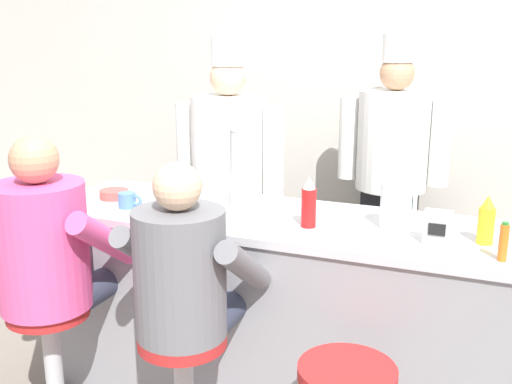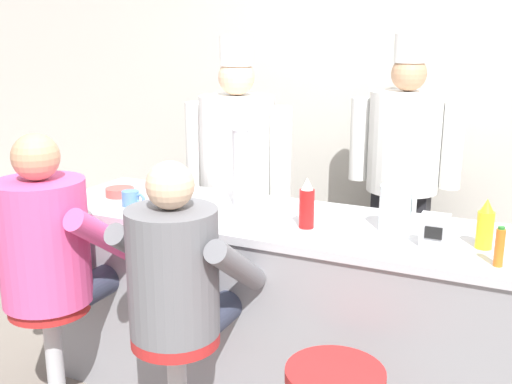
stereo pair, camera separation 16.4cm
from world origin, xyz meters
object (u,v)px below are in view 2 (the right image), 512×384
Objects in this scene: mustard_bottle_yellow at (485,226)px; cook_in_whites_near at (237,173)px; diner_seated_pink at (50,250)px; hot_sauce_bottle_orange at (500,247)px; water_pitcher_clear at (395,208)px; ketchup_bottle_red at (307,205)px; breakfast_plate at (201,208)px; cup_stack_steel at (240,168)px; diner_seated_grey at (178,283)px; cereal_bowl at (120,192)px; coffee_mug_tan at (72,192)px; cook_in_whites_far at (403,166)px; napkin_dispenser_chrome at (435,231)px; coffee_mug_blue at (131,198)px.

cook_in_whites_near reaches higher than mustard_bottle_yellow.
diner_seated_pink reaches higher than mustard_bottle_yellow.
cook_in_whites_near reaches higher than hot_sauce_bottle_orange.
ketchup_bottle_red is at bearing -160.61° from water_pitcher_clear.
cup_stack_steel is at bearing 54.29° from breakfast_plate.
diner_seated_grey is (0.07, -0.71, -0.34)m from cup_stack_steel.
hot_sauce_bottle_orange is (0.82, -0.13, -0.03)m from ketchup_bottle_red.
cereal_bowl is (-1.86, 0.03, -0.07)m from mustard_bottle_yellow.
ketchup_bottle_red is at bearing 53.86° from diner_seated_grey.
water_pitcher_clear is at bearing 7.23° from coffee_mug_tan.
cup_stack_steel is (-0.44, 0.20, 0.09)m from ketchup_bottle_red.
cook_in_whites_far is at bearing 45.34° from coffee_mug_tan.
water_pitcher_clear is 1.68m from coffee_mug_tan.
cook_in_whites_far is at bearing 74.91° from diner_seated_grey.
breakfast_plate is at bearing -6.34° from cereal_bowl.
hot_sauce_bottle_orange is 0.52m from water_pitcher_clear.
cup_stack_steel is (0.13, 0.18, 0.18)m from breakfast_plate.
cup_stack_steel is (0.86, 0.28, 0.16)m from coffee_mug_tan.
mustard_bottle_yellow is at bearing 21.95° from napkin_dispenser_chrome.
water_pitcher_clear is 1.58m from diner_seated_pink.
breakfast_plate is at bearing -178.46° from mustard_bottle_yellow.
hot_sauce_bottle_orange reaches higher than breakfast_plate.
breakfast_plate is 0.68× the size of cup_stack_steel.
coffee_mug_tan is at bearing -176.39° from ketchup_bottle_red.
cook_in_whites_far is (0.89, 0.61, 0.01)m from cook_in_whites_near.
cook_in_whites_far is (0.58, 1.17, -0.16)m from cup_stack_steel.
coffee_mug_blue is 0.07× the size of cook_in_whites_far.
ketchup_bottle_red is at bearing -95.74° from cook_in_whites_far.
water_pitcher_clear is 0.11× the size of cook_in_whites_near.
water_pitcher_clear is 1.27m from cook_in_whites_far.
ketchup_bottle_red reaches higher than water_pitcher_clear.
cook_in_whites_near reaches higher than diner_seated_pink.
coffee_mug_blue is at bearing 141.16° from diner_seated_grey.
napkin_dispenser_chrome is (-0.18, -0.07, -0.03)m from mustard_bottle_yellow.
cup_stack_steel is (0.68, 0.12, 0.18)m from cereal_bowl.
cereal_bowl is 1.08× the size of napkin_dispenser_chrome.
cook_in_whites_far is (1.20, 1.87, 0.15)m from diner_seated_pink.
cereal_bowl is 0.60m from diner_seated_pink.
mustard_bottle_yellow reaches higher than napkin_dispenser_chrome.
cereal_bowl is 0.22m from coffee_mug_blue.
breakfast_plate is 0.15× the size of cook_in_whites_far.
ketchup_bottle_red is 0.94m from coffee_mug_blue.
ketchup_bottle_red is at bearing -175.62° from mustard_bottle_yellow.
diner_seated_grey is at bearing -105.09° from cook_in_whites_far.
cup_stack_steel is at bearing 174.86° from water_pitcher_clear.
cook_in_whites_far is at bearing 84.26° from ketchup_bottle_red.
diner_seated_pink reaches higher than breakfast_plate.
cook_in_whites_far reaches higher than breakfast_plate.
cook_in_whites_near is (-1.50, 0.71, -0.07)m from mustard_bottle_yellow.
mustard_bottle_yellow reaches higher than cereal_bowl.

